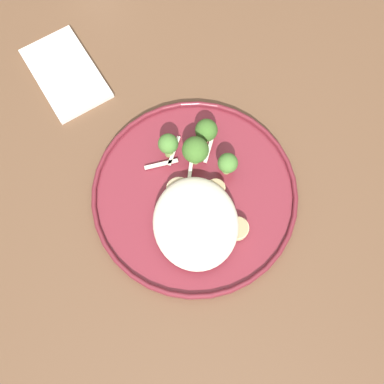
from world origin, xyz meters
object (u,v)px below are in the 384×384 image
(seared_scallop_front_small, at_px, (237,228))
(folded_napkin, at_px, (66,73))
(seared_scallop_large_seared, at_px, (216,189))
(seared_scallop_tiny_bay, at_px, (179,190))
(seared_scallop_left_edge, at_px, (213,228))
(broccoli_floret_center_pile, at_px, (206,131))
(seared_scallop_on_noodles, at_px, (184,206))
(broccoli_floret_right_tilted, at_px, (228,164))
(broccoli_floret_split_head, at_px, (168,145))
(seared_scallop_center_golden, at_px, (211,204))
(dinner_plate, at_px, (192,195))
(seared_scallop_right_edge, at_px, (196,217))
(broccoli_floret_near_rim, at_px, (195,150))

(seared_scallop_front_small, bearing_deg, folded_napkin, 37.34)
(seared_scallop_large_seared, distance_m, seared_scallop_tiny_bay, 0.05)
(seared_scallop_front_small, xyz_separation_m, seared_scallop_left_edge, (0.00, 0.03, 0.00))
(seared_scallop_front_small, height_order, broccoli_floret_center_pile, broccoli_floret_center_pile)
(seared_scallop_on_noodles, distance_m, broccoli_floret_right_tilted, 0.08)
(broccoli_floret_right_tilted, height_order, broccoli_floret_split_head, broccoli_floret_split_head)
(seared_scallop_center_golden, bearing_deg, seared_scallop_front_small, -142.82)
(dinner_plate, bearing_deg, seared_scallop_right_edge, 179.85)
(seared_scallop_tiny_bay, relative_size, folded_napkin, 0.23)
(dinner_plate, height_order, seared_scallop_right_edge, seared_scallop_right_edge)
(seared_scallop_center_golden, bearing_deg, seared_scallop_right_edge, 122.91)
(seared_scallop_large_seared, bearing_deg, seared_scallop_center_golden, 154.63)
(broccoli_floret_near_rim, relative_size, broccoli_floret_split_head, 1.18)
(seared_scallop_right_edge, xyz_separation_m, seared_scallop_tiny_bay, (0.04, 0.02, -0.00))
(seared_scallop_on_noodles, distance_m, folded_napkin, 0.29)
(seared_scallop_tiny_bay, distance_m, folded_napkin, 0.27)
(seared_scallop_tiny_bay, xyz_separation_m, broccoli_floret_center_pile, (0.08, -0.05, 0.02))
(seared_scallop_large_seared, bearing_deg, seared_scallop_on_noodles, 110.73)
(broccoli_floret_center_pile, bearing_deg, broccoli_floret_split_head, 105.88)
(broccoli_floret_center_pile, relative_size, broccoli_floret_near_rim, 0.76)
(seared_scallop_right_edge, height_order, broccoli_floret_near_rim, broccoli_floret_near_rim)
(broccoli_floret_center_pile, xyz_separation_m, broccoli_floret_near_rim, (-0.03, 0.02, 0.01))
(seared_scallop_center_golden, distance_m, broccoli_floret_split_head, 0.10)
(broccoli_floret_right_tilted, distance_m, folded_napkin, 0.30)
(seared_scallop_center_golden, bearing_deg, seared_scallop_tiny_bay, 56.54)
(seared_scallop_front_small, xyz_separation_m, seared_scallop_on_noodles, (0.04, 0.07, 0.00))
(broccoli_floret_split_head, bearing_deg, dinner_plate, -160.40)
(seared_scallop_right_edge, relative_size, broccoli_floret_split_head, 0.64)
(folded_napkin, bearing_deg, seared_scallop_left_edge, -146.51)
(seared_scallop_large_seared, relative_size, seared_scallop_on_noodles, 1.03)
(folded_napkin, bearing_deg, seared_scallop_front_small, -142.66)
(seared_scallop_right_edge, xyz_separation_m, folded_napkin, (0.26, 0.17, -0.02))
(seared_scallop_large_seared, distance_m, broccoli_floret_split_head, 0.09)
(seared_scallop_front_small, bearing_deg, broccoli_floret_split_head, 31.04)
(seared_scallop_front_small, bearing_deg, seared_scallop_right_edge, 65.75)
(dinner_plate, height_order, folded_napkin, dinner_plate)
(seared_scallop_right_edge, xyz_separation_m, broccoli_floret_center_pile, (0.12, -0.03, 0.01))
(seared_scallop_front_small, distance_m, seared_scallop_center_golden, 0.05)
(broccoli_floret_center_pile, height_order, broccoli_floret_split_head, broccoli_floret_split_head)
(seared_scallop_center_golden, relative_size, folded_napkin, 0.18)
(seared_scallop_center_golden, xyz_separation_m, seared_scallop_left_edge, (-0.03, 0.00, 0.00))
(seared_scallop_front_small, xyz_separation_m, seared_scallop_center_golden, (0.04, 0.03, 0.00))
(seared_scallop_front_small, xyz_separation_m, folded_napkin, (0.29, 0.22, -0.02))
(seared_scallop_tiny_bay, bearing_deg, seared_scallop_front_small, -133.12)
(seared_scallop_large_seared, height_order, seared_scallop_on_noodles, same)
(seared_scallop_right_edge, xyz_separation_m, broccoli_floret_split_head, (0.10, 0.02, 0.02))
(seared_scallop_right_edge, height_order, broccoli_floret_split_head, broccoli_floret_split_head)
(seared_scallop_large_seared, height_order, broccoli_floret_center_pile, broccoli_floret_center_pile)
(seared_scallop_left_edge, bearing_deg, seared_scallop_center_golden, -4.55)
(seared_scallop_large_seared, relative_size, broccoli_floret_right_tilted, 0.63)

